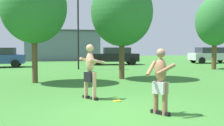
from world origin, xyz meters
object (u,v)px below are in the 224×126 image
object	(u,v)px
player_in_black	(90,70)
tree_behind_players	(122,12)
frisbee	(117,101)
car_silver_far_end	(211,55)
tree_right_field	(34,7)
car_black_mid_lot	(115,56)
lamp_post	(78,22)
tree_left_field	(215,22)
player_with_cap	(160,79)

from	to	relation	value
player_in_black	tree_behind_players	world-z (taller)	tree_behind_players
player_in_black	frisbee	xyz separation A→B (m)	(0.75, -0.51, -0.91)
tree_behind_players	car_silver_far_end	bearing A→B (deg)	41.85
tree_right_field	tree_behind_players	bearing A→B (deg)	8.32
tree_right_field	car_black_mid_lot	bearing A→B (deg)	60.20
frisbee	tree_behind_players	xyz separation A→B (m)	(1.60, 5.53, 3.41)
lamp_post	tree_behind_players	size ratio (longest dim) A/B	1.09
lamp_post	tree_left_field	xyz separation A→B (m)	(9.70, -2.11, 0.00)
player_in_black	lamp_post	distance (m)	11.62
tree_left_field	car_black_mid_lot	bearing A→B (deg)	132.44
lamp_post	tree_left_field	bearing A→B (deg)	-12.30
player_with_cap	car_black_mid_lot	world-z (taller)	player_with_cap
player_with_cap	tree_left_field	xyz separation A→B (m)	(9.02, 11.53, 2.58)
car_black_mid_lot	tree_left_field	distance (m)	9.16
player_with_cap	tree_left_field	size ratio (longest dim) A/B	0.31
tree_left_field	tree_right_field	xyz separation A→B (m)	(-12.37, -4.81, -0.01)
car_black_mid_lot	car_silver_far_end	size ratio (longest dim) A/B	1.02
player_in_black	car_black_mid_lot	distance (m)	16.30
tree_right_field	tree_behind_players	world-z (taller)	tree_behind_players
frisbee	tree_right_field	world-z (taller)	tree_right_field
tree_right_field	lamp_post	bearing A→B (deg)	68.88
player_in_black	lamp_post	xyz separation A→B (m)	(0.73, 11.31, 2.54)
player_with_cap	frisbee	size ratio (longest dim) A/B	6.28
tree_right_field	car_silver_far_end	bearing A→B (deg)	34.97
tree_behind_players	lamp_post	bearing A→B (deg)	104.46
player_with_cap	player_in_black	world-z (taller)	player_in_black
frisbee	car_silver_far_end	xyz separation A→B (m)	(13.71, 16.38, 0.81)
car_black_mid_lot	tree_right_field	size ratio (longest dim) A/B	0.87
player_with_cap	tree_right_field	size ratio (longest dim) A/B	0.32
car_silver_far_end	tree_left_field	bearing A→B (deg)	-121.15
player_in_black	player_with_cap	bearing A→B (deg)	-58.93
tree_left_field	lamp_post	bearing A→B (deg)	167.70
car_black_mid_lot	tree_right_field	distance (m)	13.26
player_with_cap	car_silver_far_end	world-z (taller)	player_with_cap
car_silver_far_end	tree_right_field	bearing A→B (deg)	-145.03
player_with_cap	frisbee	xyz separation A→B (m)	(-0.66, 1.82, -0.88)
car_black_mid_lot	player_in_black	bearing A→B (deg)	-106.07
tree_left_field	tree_behind_players	xyz separation A→B (m)	(-8.08, -4.18, -0.04)
car_silver_far_end	tree_right_field	xyz separation A→B (m)	(-16.40, -11.47, 2.63)
player_with_cap	frisbee	distance (m)	2.12
car_black_mid_lot	lamp_post	bearing A→B (deg)	-130.99
car_black_mid_lot	frisbee	bearing A→B (deg)	-103.10
car_silver_far_end	tree_behind_players	world-z (taller)	tree_behind_players
player_with_cap	tree_left_field	bearing A→B (deg)	51.95
player_in_black	car_silver_far_end	bearing A→B (deg)	47.66
player_in_black	tree_behind_players	xyz separation A→B (m)	(2.35, 5.02, 2.50)
frisbee	lamp_post	bearing A→B (deg)	90.10
car_black_mid_lot	car_silver_far_end	xyz separation A→B (m)	(9.94, 0.20, 0.00)
player_in_black	tree_left_field	world-z (taller)	tree_left_field
tree_behind_players	tree_left_field	bearing A→B (deg)	27.35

